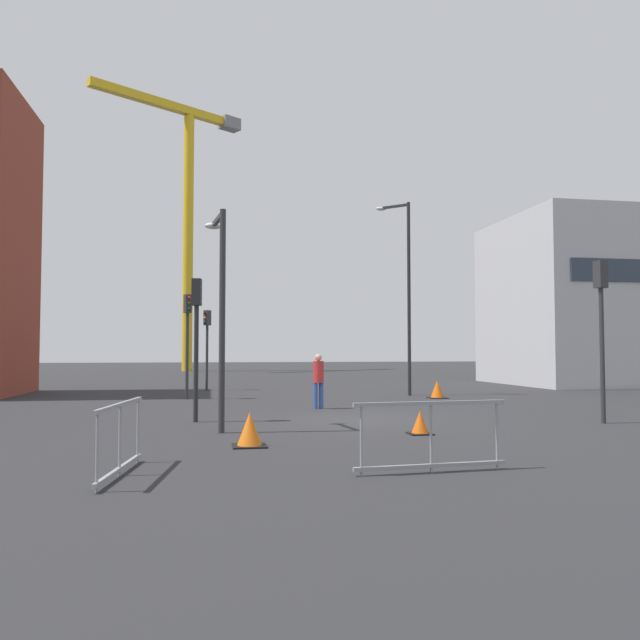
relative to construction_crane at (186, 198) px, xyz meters
The scene contains 15 objects.
ground 43.46m from the construction_crane, 81.46° to the right, with size 160.00×160.00×0.00m, color #28282B.
office_block 35.91m from the construction_crane, 47.13° to the right, with size 10.56×9.10×9.03m.
construction_crane is the anchor object (origin of this frame).
streetlamp_tall 34.96m from the construction_crane, 72.34° to the right, with size 1.22×1.05×8.00m.
streetlamp_short 43.92m from the construction_crane, 86.79° to the right, with size 0.49×1.58×5.08m.
traffic_light_corner 42.10m from the construction_crane, 87.46° to the right, with size 0.27×0.38×3.73m.
traffic_light_near 29.91m from the construction_crane, 85.75° to the right, with size 0.37×0.37×3.71m.
traffic_light_crosswalk 45.58m from the construction_crane, 74.07° to the right, with size 0.39×0.31×4.16m.
traffic_light_verge 34.67m from the construction_crane, 87.71° to the right, with size 0.33×0.39×3.98m.
pedestrian_walking 40.02m from the construction_crane, 81.48° to the right, with size 0.34×0.34×1.73m.
safety_barrier_left_run 50.11m from the construction_crane, 83.44° to the right, with size 2.49×0.27×1.08m.
safety_barrier_right_run 49.30m from the construction_crane, 89.01° to the right, with size 0.38×2.42×1.08m.
traffic_cone_on_verge 47.05m from the construction_crane, 86.28° to the right, with size 0.65×0.65×0.66m.
traffic_cone_orange 38.18m from the construction_crane, 72.06° to the right, with size 0.69×0.69×0.70m.
traffic_cone_by_barrier 46.39m from the construction_crane, 81.17° to the right, with size 0.52×0.52×0.52m.
Camera 1 is at (-3.92, -16.70, 1.87)m, focal length 35.68 mm.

